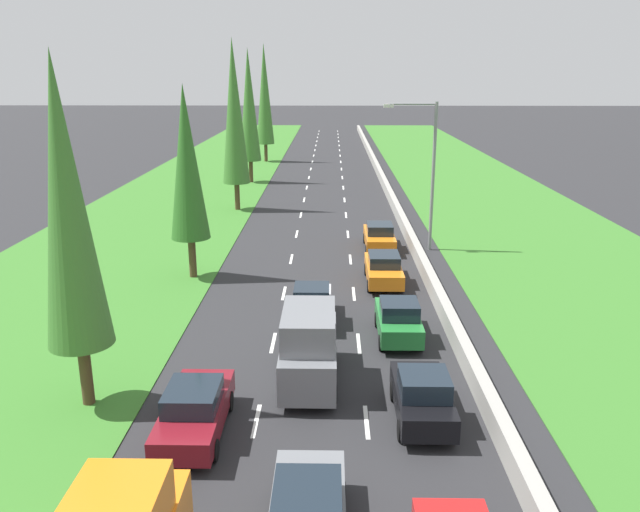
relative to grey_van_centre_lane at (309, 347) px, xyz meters
The scene contains 18 objects.
ground_plane 42.42m from the grey_van_centre_lane, 89.79° to the left, with size 300.00×300.00×0.00m, color #28282B.
grass_verge_left 44.22m from the grey_van_centre_lane, 106.42° to the left, with size 14.00×140.00×0.04m, color #387528.
grass_verge_right 44.83m from the grey_van_centre_lane, 71.11° to the left, with size 14.00×140.00×0.04m, color #387528.
median_barrier 42.81m from the grey_van_centre_lane, 82.14° to the left, with size 0.44×120.00×0.85m, color #9E9B93.
lane_markings 42.42m from the grey_van_centre_lane, 89.79° to the left, with size 3.64×116.00×0.01m.
grey_van_centre_lane is the anchor object (origin of this frame).
black_hatchback_right_lane 4.44m from the grey_van_centre_lane, 33.76° to the right, with size 1.74×3.90×1.72m.
green_hatchback_right_lane 5.33m from the grey_van_centre_lane, 47.98° to the left, with size 1.74×3.90×1.72m.
orange_sedan_right_lane 11.61m from the grey_van_centre_lane, 72.43° to the left, with size 1.82×4.50×1.64m.
maroon_sedan_left_lane 4.79m from the grey_van_centre_lane, 134.93° to the right, with size 1.82×4.50×1.64m.
silver_hatchback_centre_lane 5.77m from the grey_van_centre_lane, 90.78° to the left, with size 1.74×3.90×1.72m.
orange_sedan_right_lane_fifth 18.14m from the grey_van_centre_lane, 78.02° to the left, with size 1.82×4.50×1.64m.
poplar_tree_nearest 9.19m from the grey_van_centre_lane, 167.49° to the right, with size 2.08×2.08×11.38m.
poplar_tree_second 14.45m from the grey_van_centre_lane, 119.24° to the left, with size 2.05×2.05×10.16m.
poplar_tree_third 30.63m from the grey_van_centre_lane, 103.04° to the left, with size 2.13×2.13×13.21m.
poplar_tree_fourth 43.35m from the grey_van_centre_lane, 99.76° to the left, with size 2.12×2.12×12.94m.
poplar_tree_fifth 58.37m from the grey_van_centre_lane, 97.25° to the left, with size 2.15×2.15×13.98m.
street_light_mast 19.18m from the grey_van_centre_lane, 69.61° to the left, with size 3.20×0.28×9.00m.
Camera 1 is at (0.59, -2.67, 10.66)m, focal length 35.35 mm.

